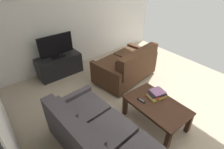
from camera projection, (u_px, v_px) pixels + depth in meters
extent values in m
cube|color=#B7A88E|center=(162.00, 117.00, 3.27)|extent=(5.73, 4.82, 0.01)
cube|color=white|center=(79.00, 8.00, 4.38)|extent=(0.12, 4.82, 2.89)
cube|color=silver|center=(7.00, 148.00, 1.12)|extent=(0.11, 0.01, 2.65)
cube|color=silver|center=(3.00, 135.00, 1.20)|extent=(0.11, 0.01, 2.65)
cylinder|color=black|center=(93.00, 115.00, 3.27)|extent=(0.05, 0.05, 0.06)
cylinder|color=black|center=(59.00, 137.00, 2.87)|extent=(0.05, 0.05, 0.06)
cube|color=#4C474C|center=(106.00, 145.00, 2.48)|extent=(1.75, 0.97, 0.39)
cube|color=#4C474C|center=(106.00, 133.00, 2.35)|extent=(0.58, 0.78, 0.10)
cube|color=#4C474C|center=(82.00, 111.00, 2.70)|extent=(0.58, 0.78, 0.10)
cube|color=#4C474C|center=(82.00, 144.00, 2.07)|extent=(1.70, 0.32, 0.44)
cube|color=#4C474C|center=(90.00, 139.00, 2.14)|extent=(0.51, 0.16, 0.31)
cube|color=#4C474C|center=(66.00, 114.00, 2.48)|extent=(0.51, 0.16, 0.31)
cube|color=#4C474C|center=(71.00, 109.00, 2.99)|extent=(0.17, 0.84, 0.55)
cylinder|color=black|center=(126.00, 64.00, 4.88)|extent=(0.06, 0.06, 0.06)
cylinder|color=black|center=(98.00, 80.00, 4.22)|extent=(0.06, 0.06, 0.06)
cylinder|color=black|center=(149.00, 74.00, 4.46)|extent=(0.06, 0.06, 0.06)
cylinder|color=black|center=(122.00, 93.00, 3.80)|extent=(0.06, 0.06, 0.06)
cube|color=#4C301E|center=(125.00, 69.00, 4.22)|extent=(1.05, 1.35, 0.38)
cube|color=#4C301E|center=(132.00, 56.00, 4.29)|extent=(0.84, 0.68, 0.10)
cube|color=#4C301E|center=(116.00, 65.00, 3.91)|extent=(0.84, 0.68, 0.10)
cube|color=#4C301E|center=(139.00, 61.00, 3.81)|extent=(0.38, 1.24, 0.46)
cube|color=#4C301E|center=(142.00, 54.00, 4.06)|extent=(0.21, 0.56, 0.33)
cube|color=#4C301E|center=(126.00, 64.00, 3.68)|extent=(0.21, 0.56, 0.33)
cube|color=#4C301E|center=(141.00, 57.00, 4.59)|extent=(0.86, 0.24, 0.54)
cube|color=#4C301E|center=(105.00, 78.00, 3.77)|extent=(0.86, 0.24, 0.54)
cube|color=#3D2316|center=(157.00, 105.00, 2.95)|extent=(1.04, 0.65, 0.04)
cube|color=#3D2316|center=(156.00, 107.00, 2.97)|extent=(0.96, 0.58, 0.05)
cube|color=#3D2316|center=(189.00, 123.00, 2.89)|extent=(0.07, 0.07, 0.39)
cube|color=#3D2316|center=(146.00, 94.00, 3.52)|extent=(0.07, 0.07, 0.39)
cube|color=#3D2316|center=(168.00, 141.00, 2.61)|extent=(0.07, 0.07, 0.39)
cube|color=#3D2316|center=(125.00, 106.00, 3.24)|extent=(0.07, 0.07, 0.39)
cube|color=black|center=(60.00, 65.00, 4.37)|extent=(0.48, 1.05, 0.50)
cube|color=black|center=(57.00, 63.00, 4.45)|extent=(0.04, 0.89, 0.30)
cube|color=black|center=(57.00, 66.00, 4.35)|extent=(0.20, 0.24, 0.06)
cube|color=black|center=(58.00, 56.00, 4.22)|extent=(0.21, 0.32, 0.02)
cube|color=black|center=(57.00, 55.00, 4.20)|extent=(0.04, 0.06, 0.06)
cube|color=black|center=(56.00, 45.00, 4.06)|extent=(0.05, 0.82, 0.47)
cube|color=#194C23|center=(55.00, 45.00, 4.08)|extent=(0.02, 0.78, 0.44)
cube|color=#E0CC4C|center=(156.00, 96.00, 3.09)|extent=(0.27, 0.32, 0.03)
cube|color=silver|center=(156.00, 94.00, 3.08)|extent=(0.21, 0.28, 0.02)
cube|color=#C63833|center=(157.00, 94.00, 3.07)|extent=(0.22, 0.26, 0.02)
cube|color=black|center=(157.00, 93.00, 3.05)|extent=(0.27, 0.33, 0.03)
cube|color=#996699|center=(157.00, 91.00, 3.05)|extent=(0.25, 0.26, 0.02)
cube|color=black|center=(141.00, 101.00, 2.99)|extent=(0.16, 0.06, 0.02)
cube|color=#59595B|center=(142.00, 100.00, 2.99)|extent=(0.11, 0.04, 0.00)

